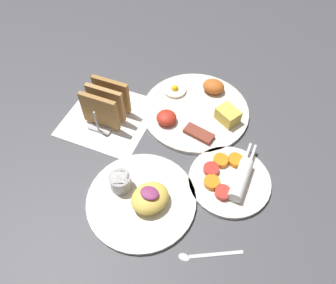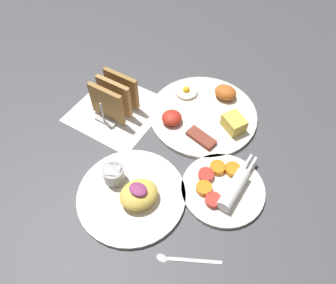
{
  "view_description": "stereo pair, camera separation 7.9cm",
  "coord_description": "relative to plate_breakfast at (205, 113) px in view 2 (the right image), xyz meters",
  "views": [
    {
      "loc": [
        0.2,
        -0.41,
        0.66
      ],
      "look_at": [
        0.03,
        0.03,
        0.03
      ],
      "focal_mm": 35.0,
      "sensor_mm": 36.0,
      "label": 1
    },
    {
      "loc": [
        0.28,
        -0.37,
        0.66
      ],
      "look_at": [
        0.03,
        0.03,
        0.03
      ],
      "focal_mm": 35.0,
      "sensor_mm": 36.0,
      "label": 2
    }
  ],
  "objects": [
    {
      "name": "teaspoon",
      "position": [
        0.13,
        -0.37,
        -0.01
      ],
      "size": [
        0.12,
        0.07,
        0.01
      ],
      "color": "silver",
      "rests_on": "ground_plane"
    },
    {
      "name": "toast_rack",
      "position": [
        -0.21,
        -0.11,
        0.04
      ],
      "size": [
        0.1,
        0.12,
        0.1
      ],
      "color": "#B7B7BC",
      "rests_on": "ground_plane"
    },
    {
      "name": "plate_breakfast",
      "position": [
        0.0,
        0.0,
        0.0
      ],
      "size": [
        0.29,
        0.29,
        0.05
      ],
      "color": "silver",
      "rests_on": "ground_plane"
    },
    {
      "name": "plate_foreground",
      "position": [
        -0.03,
        -0.3,
        0.0
      ],
      "size": [
        0.24,
        0.24,
        0.06
      ],
      "color": "silver",
      "rests_on": "ground_plane"
    },
    {
      "name": "napkin_flat",
      "position": [
        -0.21,
        -0.11,
        -0.01
      ],
      "size": [
        0.22,
        0.22,
        0.0
      ],
      "color": "white",
      "rests_on": "ground_plane"
    },
    {
      "name": "ground_plane",
      "position": [
        -0.05,
        -0.18,
        -0.01
      ],
      "size": [
        3.0,
        3.0,
        0.0
      ],
      "primitive_type": "plane",
      "color": "#47474C"
    },
    {
      "name": "plate_condiments",
      "position": [
        0.14,
        -0.18,
        0.0
      ],
      "size": [
        0.19,
        0.2,
        0.04
      ],
      "color": "silver",
      "rests_on": "ground_plane"
    }
  ]
}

